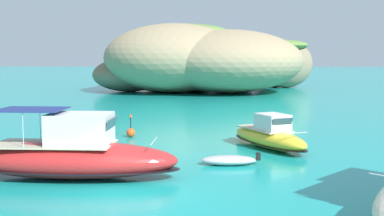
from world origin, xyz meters
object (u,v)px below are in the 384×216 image
at_px(motorboat_red, 71,156).
at_px(channel_buoy, 131,132).
at_px(motorboat_yellow, 269,136).
at_px(dinghy_tender, 229,160).
at_px(islet_small, 271,62).
at_px(islet_large, 188,60).

xyz_separation_m(motorboat_red, channel_buoy, (0.59, 10.56, -0.59)).
bearing_deg(motorboat_yellow, dinghy_tender, -117.10).
distance_m(islet_small, motorboat_red, 60.97).
bearing_deg(islet_small, channel_buoy, -105.37).
xyz_separation_m(motorboat_red, motorboat_yellow, (8.97, 7.41, -0.28)).
height_order(islet_large, dinghy_tender, islet_large).
relative_size(motorboat_yellow, dinghy_tender, 2.35).
relative_size(islet_large, dinghy_tender, 12.42).
bearing_deg(islet_small, islet_large, -142.60).
xyz_separation_m(motorboat_red, dinghy_tender, (6.67, 2.91, -0.70)).
height_order(islet_small, channel_buoy, islet_small).
bearing_deg(motorboat_red, motorboat_yellow, 39.54).
height_order(islet_large, channel_buoy, islet_large).
bearing_deg(islet_large, channel_buoy, -91.29).
bearing_deg(motorboat_yellow, channel_buoy, 159.38).
xyz_separation_m(islet_small, channel_buoy, (-13.39, -48.71, -3.70)).
height_order(motorboat_red, motorboat_yellow, motorboat_red).
distance_m(islet_small, channel_buoy, 50.65).
bearing_deg(motorboat_red, dinghy_tender, 23.56).
xyz_separation_m(islet_small, dinghy_tender, (-7.31, -56.36, -3.82)).
relative_size(islet_large, motorboat_red, 3.78).
xyz_separation_m(islet_small, motorboat_yellow, (-5.01, -51.86, -3.39)).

